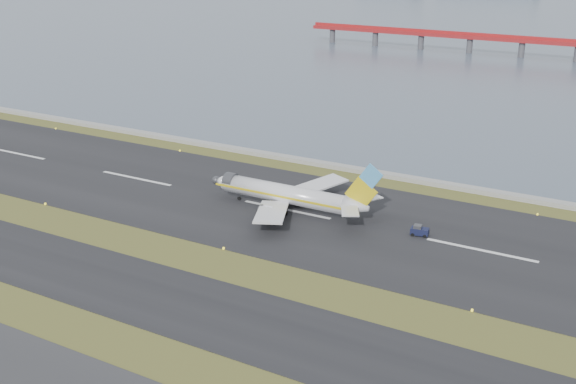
{
  "coord_description": "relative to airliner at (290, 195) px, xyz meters",
  "views": [
    {
      "loc": [
        68.73,
        -88.7,
        53.21
      ],
      "look_at": [
        4.91,
        22.0,
        7.3
      ],
      "focal_mm": 45.0,
      "sensor_mm": 36.0,
      "label": 1
    }
  ],
  "objects": [
    {
      "name": "airliner",
      "position": [
        0.0,
        0.0,
        0.0
      ],
      "size": [
        38.52,
        32.89,
        12.8
      ],
      "color": "silver",
      "rests_on": "ground"
    },
    {
      "name": "runway_strip",
      "position": [
        -0.91,
        0.06,
        -3.41
      ],
      "size": [
        1000.0,
        45.0,
        0.1
      ],
      "primitive_type": "cube",
      "color": "black",
      "rests_on": "ground"
    },
    {
      "name": "pushback_tug",
      "position": [
        27.15,
        0.96,
        -2.44
      ],
      "size": [
        3.53,
        2.41,
        2.1
      ],
      "rotation": [
        0.0,
        0.0,
        0.17
      ],
      "color": "#121633",
      "rests_on": "ground"
    },
    {
      "name": "taxiway_strip",
      "position": [
        -0.91,
        -41.94,
        -3.41
      ],
      "size": [
        1000.0,
        18.0,
        0.1
      ],
      "primitive_type": "cube",
      "color": "black",
      "rests_on": "ground"
    },
    {
      "name": "seawall",
      "position": [
        -0.91,
        30.06,
        -2.96
      ],
      "size": [
        1000.0,
        2.5,
        1.0
      ],
      "primitive_type": "cube",
      "color": "gray",
      "rests_on": "ground"
    },
    {
      "name": "ground",
      "position": [
        -0.91,
        -29.94,
        -3.46
      ],
      "size": [
        1000.0,
        1000.0,
        0.0
      ],
      "primitive_type": "plane",
      "color": "#394418",
      "rests_on": "ground"
    }
  ]
}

